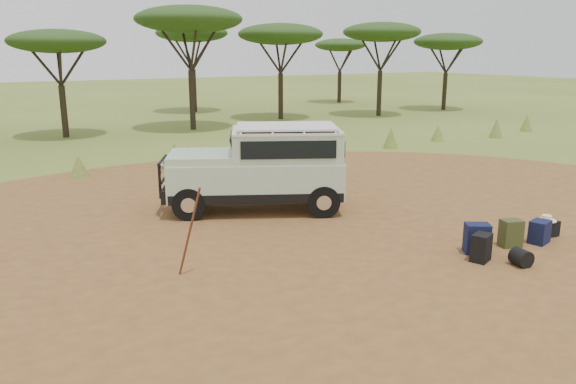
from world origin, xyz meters
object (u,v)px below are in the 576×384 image
safari_vehicle (262,170)px  backpack_olive (511,233)px  walking_staff (189,232)px  hard_case (545,228)px  backpack_black (481,248)px  backpack_navy (477,239)px  duffel_navy (540,232)px

safari_vehicle → backpack_olive: (3.12, -4.92, -0.74)m
walking_staff → hard_case: size_ratio=3.47×
walking_staff → backpack_black: bearing=-64.6°
safari_vehicle → backpack_navy: (2.22, -4.84, -0.72)m
safari_vehicle → backpack_black: 5.60m
backpack_black → backpack_navy: bearing=30.1°
walking_staff → hard_case: (7.37, -1.67, -0.64)m
hard_case → walking_staff: bearing=173.2°
walking_staff → backpack_olive: (6.16, -1.75, -0.53)m
backpack_navy → duffel_navy: size_ratio=1.25×
backpack_olive → backpack_navy: bearing=-167.6°
backpack_navy → backpack_olive: 0.90m
backpack_olive → walking_staff: bearing=-179.0°
backpack_olive → duffel_navy: (0.69, -0.16, -0.04)m
backpack_black → hard_case: backpack_black is taller
backpack_navy → hard_case: backpack_navy is taller
backpack_black → walking_staff: bearing=135.4°
walking_staff → duffel_navy: size_ratio=3.49×
safari_vehicle → backpack_black: bearing=-43.4°
walking_staff → backpack_olive: size_ratio=2.98×
safari_vehicle → hard_case: bearing=-22.2°
safari_vehicle → backpack_navy: safari_vehicle is taller
safari_vehicle → hard_case: (4.34, -4.83, -0.85)m
backpack_navy → backpack_olive: backpack_navy is taller
safari_vehicle → backpack_navy: size_ratio=7.66×
walking_staff → safari_vehicle: bearing=3.7°
duffel_navy → backpack_black: bearing=167.7°
safari_vehicle → walking_staff: size_ratio=2.74×
duffel_navy → hard_case: 0.58m
walking_staff → backpack_black: size_ratio=3.13×
hard_case → safari_vehicle: bearing=137.9°
duffel_navy → safari_vehicle: bearing=111.1°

